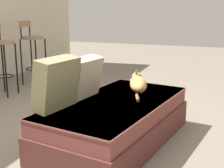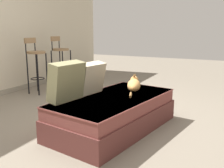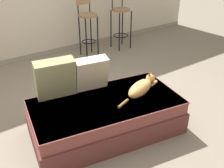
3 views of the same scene
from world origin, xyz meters
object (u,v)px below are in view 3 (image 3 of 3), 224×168
Objects in this scene: throw_pillow_corner at (55,78)px; throw_pillow_middle at (91,73)px; couch at (106,116)px; bar_stool_by_doorway at (121,17)px; cat at (141,87)px; bar_stool_near_window at (88,22)px.

throw_pillow_corner is 0.41m from throw_pillow_middle.
throw_pillow_corner is at bearing 134.54° from couch.
bar_stool_by_doorway is (2.14, 1.70, -0.01)m from throw_pillow_corner.
bar_stool_by_doorway is at bearing 45.62° from throw_pillow_middle.
bar_stool_by_doorway is (1.32, 2.19, 0.14)m from cat.
bar_stool_near_window is at bearing 75.25° from cat.
throw_pillow_middle is at bearing -9.84° from throw_pillow_corner.
cat is (0.41, -0.41, -0.12)m from throw_pillow_middle.
bar_stool_near_window is 0.99× the size of bar_stool_by_doorway.
throw_pillow_middle is at bearing 87.39° from couch.
bar_stool_by_doorway reaches higher than cat.
throw_pillow_middle is (0.01, 0.33, 0.40)m from couch.
couch is at bearing -45.46° from throw_pillow_corner.
throw_pillow_middle reaches higher than cat.
throw_pillow_corner is at bearing -141.52° from bar_stool_by_doorway.
cat is at bearing -45.08° from throw_pillow_middle.
bar_stool_by_doorway reaches higher than throw_pillow_middle.
bar_stool_near_window is at bearing 64.46° from couch.
throw_pillow_corner reaches higher than couch.
throw_pillow_corner is 2.20m from bar_stool_near_window.
bar_stool_near_window reaches higher than cat.
throw_pillow_corner is 1.12× the size of throw_pillow_middle.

